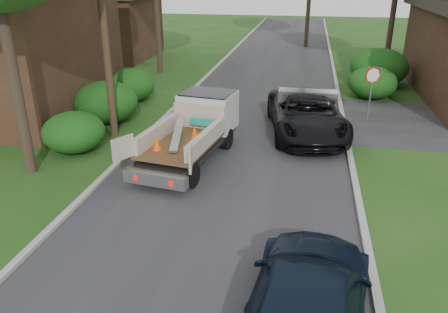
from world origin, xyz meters
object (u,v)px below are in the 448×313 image
black_pickup (306,114)px  navy_suv (306,306)px  flatbed_truck (198,124)px  utility_pole (102,6)px  house_left_far (105,17)px  stop_sign (372,82)px

black_pickup → navy_suv: (0.20, -11.47, -0.07)m
flatbed_truck → black_pickup: 4.93m
utility_pole → navy_suv: (8.08, -9.79, -4.38)m
utility_pole → flatbed_truck: 5.79m
house_left_far → utility_pole: bearing=-64.8°
navy_suv → house_left_far: bearing=-53.0°
house_left_far → flatbed_truck: 21.97m
utility_pole → flatbed_truck: (3.96, -1.30, -4.02)m
stop_sign → black_pickup: 3.76m
stop_sign → navy_suv: (-2.60, -13.81, -0.99)m
stop_sign → flatbed_truck: bearing=-141.7°
house_left_far → black_pickup: size_ratio=1.22×
stop_sign → flatbed_truck: (-6.72, -5.32, -0.63)m
utility_pole → house_left_far: utility_pole is taller
utility_pole → flatbed_truck: size_ratio=1.71×
navy_suv → utility_pole: bearing=-44.4°
house_left_far → black_pickup: bearing=-44.0°
black_pickup → stop_sign: bearing=30.1°
stop_sign → utility_pole: 11.91m
stop_sign → black_pickup: stop_sign is taller
stop_sign → navy_suv: size_ratio=0.46×
navy_suv → flatbed_truck: bearing=-58.1°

